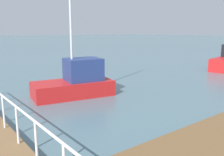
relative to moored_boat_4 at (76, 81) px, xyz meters
The scene contains 2 objects.
ground_plane 3.63m from the moored_boat_4, 112.20° to the left, with size 300.00×300.00×0.00m, color slate.
moored_boat_4 is the anchor object (origin of this frame).
Camera 1 is at (-4.95, 5.50, 3.43)m, focal length 39.30 mm.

